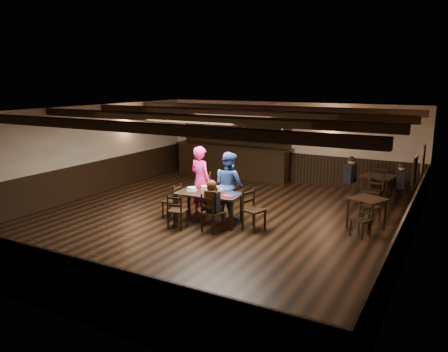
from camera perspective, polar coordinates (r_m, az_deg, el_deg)
The scene contains 25 objects.
ground at distance 10.94m, azimuth -1.41°, elevation -5.79°, with size 10.00×10.00×0.00m, color black.
room_shell at distance 10.56m, azimuth -1.31°, elevation 3.30°, with size 9.02×10.02×2.71m.
dining_table at distance 10.58m, azimuth -1.98°, elevation -2.65°, with size 1.63×0.94×0.75m.
chair_near_left at distance 10.23m, azimuth -6.28°, elevation -4.26°, with size 0.45×0.44×0.85m.
chair_near_right at distance 9.93m, azimuth -1.84°, elevation -4.54°, with size 0.50×0.49×0.89m.
chair_end_left at distance 11.02m, azimuth -6.50°, elevation -2.93°, with size 0.43×0.44×0.88m.
chair_end_right at distance 10.16m, azimuth 3.58°, elevation -3.96°, with size 0.53×0.55×0.95m.
chair_far_pushed at distance 12.08m, azimuth -2.74°, elevation -1.34°, with size 0.58×0.58×0.94m.
woman_pink at distance 11.14m, azimuth -3.08°, elevation -0.67°, with size 0.66×0.43×1.80m, color #D61F5A.
man_blue at distance 10.99m, azimuth 0.66°, elevation -1.14°, with size 0.82×0.64×1.68m, color navy.
seated_person at distance 9.89m, azimuth -1.58°, elevation -2.85°, with size 0.32×0.48×0.79m.
cake at distance 10.79m, azimuth -4.25°, elevation -1.71°, with size 0.26×0.26×0.08m.
plate_stack_a at distance 10.56m, azimuth -2.53°, elevation -1.74°, with size 0.18×0.18×0.17m, color white.
plate_stack_b at distance 10.52m, azimuth -1.07°, elevation -1.78°, with size 0.14×0.14×0.17m, color white.
tea_light at distance 10.67m, azimuth -1.74°, elevation -1.92°, with size 0.05×0.05×0.06m.
salt_shaker at distance 10.33m, azimuth -0.61°, elevation -2.23°, with size 0.04×0.04×0.10m, color silver.
pepper_shaker at distance 10.30m, azimuth -0.25°, elevation -2.35°, with size 0.03×0.03×0.08m, color #A5A8AD.
drink_glass at distance 10.57m, azimuth -0.36°, elevation -1.91°, with size 0.06×0.06×0.10m, color silver.
menu_red at distance 10.31m, azimuth 0.41°, elevation -2.55°, with size 0.27×0.19×0.00m, color maroon.
menu_blue at distance 10.50m, azimuth 1.07°, elevation -2.28°, with size 0.32×0.23×0.00m, color #0D1543.
bar_counter at distance 15.69m, azimuth 1.17°, elevation 2.52°, with size 4.41×0.70×2.20m.
back_table_a at distance 10.65m, azimuth 18.19°, elevation -3.33°, with size 0.96×0.96×0.75m.
back_table_b at distance 13.25m, azimuth 19.55°, elevation -0.36°, with size 0.98×0.98×0.75m.
bg_patron_left at distance 13.32m, azimuth 16.23°, elevation 0.83°, with size 0.32×0.42×0.78m.
bg_patron_right at distance 13.11m, azimuth 22.11°, elevation 0.07°, with size 0.25×0.37×0.71m.
Camera 1 is at (5.25, -8.98, 3.41)m, focal length 35.00 mm.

